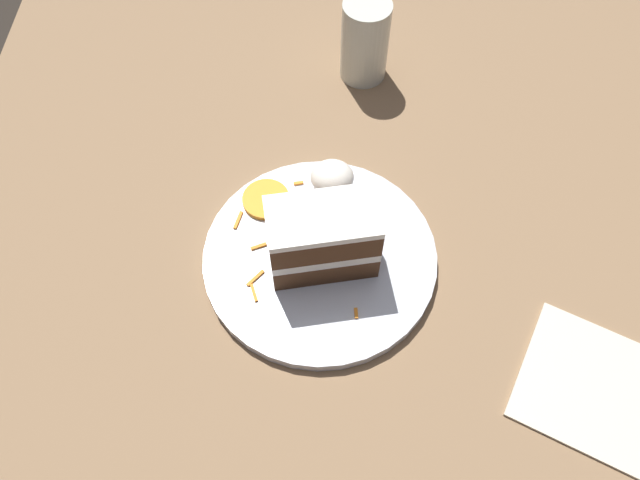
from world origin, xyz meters
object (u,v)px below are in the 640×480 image
object	(u,v)px
plate	(320,257)
cream_dollop	(332,177)
orange_garnish	(266,199)
cake_slice	(322,238)
menu_card	(632,405)
drinking_glass	(362,45)

from	to	relation	value
plate	cream_dollop	distance (m)	0.11
plate	orange_garnish	world-z (taller)	orange_garnish
cake_slice	orange_garnish	world-z (taller)	cake_slice
cake_slice	orange_garnish	bearing A→B (deg)	31.61
orange_garnish	menu_card	size ratio (longest dim) A/B	0.25
cream_dollop	drinking_glass	size ratio (longest dim) A/B	0.46
cake_slice	plate	bearing A→B (deg)	16.06
plate	cake_slice	size ratio (longest dim) A/B	2.12
orange_garnish	drinking_glass	distance (m)	0.28
cake_slice	cream_dollop	world-z (taller)	cake_slice
orange_garnish	drinking_glass	bearing A→B (deg)	63.36
plate	cake_slice	world-z (taller)	cake_slice
cake_slice	orange_garnish	xyz separation A→B (m)	(-0.07, 0.08, -0.05)
plate	cream_dollop	bearing A→B (deg)	82.65
plate	cake_slice	xyz separation A→B (m)	(0.00, -0.01, 0.06)
cake_slice	drinking_glass	bearing A→B (deg)	-18.63
cake_slice	menu_card	distance (m)	0.39
plate	cream_dollop	xyz separation A→B (m)	(0.01, 0.10, 0.03)
cake_slice	orange_garnish	distance (m)	0.12
cream_dollop	cake_slice	bearing A→B (deg)	-95.54
cream_dollop	orange_garnish	size ratio (longest dim) A/B	0.92
cake_slice	drinking_glass	xyz separation A→B (m)	(0.05, 0.33, -0.01)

